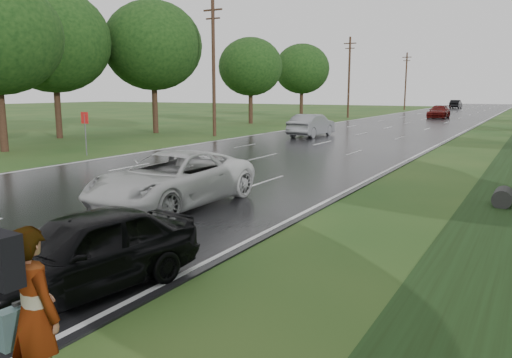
{
  "coord_description": "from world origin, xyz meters",
  "views": [
    {
      "loc": [
        12.31,
        -6.35,
        3.4
      ],
      "look_at": [
        6.44,
        3.94,
        1.3
      ],
      "focal_mm": 35.0,
      "sensor_mm": 36.0,
      "label": 1
    }
  ],
  "objects_px": {
    "road_sign": "(85,125)",
    "silver_sedan": "(312,125)",
    "dark_sedan": "(84,252)",
    "pedestrian": "(32,312)",
    "white_pickup": "(173,179)"
  },
  "relations": [
    {
      "from": "silver_sedan",
      "to": "pedestrian",
      "type": "bearing_deg",
      "value": 109.04
    },
    {
      "from": "road_sign",
      "to": "dark_sedan",
      "type": "height_order",
      "value": "road_sign"
    },
    {
      "from": "pedestrian",
      "to": "silver_sedan",
      "type": "relative_size",
      "value": 0.4
    },
    {
      "from": "white_pickup",
      "to": "silver_sedan",
      "type": "height_order",
      "value": "silver_sedan"
    },
    {
      "from": "road_sign",
      "to": "dark_sedan",
      "type": "relative_size",
      "value": 0.55
    },
    {
      "from": "road_sign",
      "to": "dark_sedan",
      "type": "bearing_deg",
      "value": -41.83
    },
    {
      "from": "pedestrian",
      "to": "white_pickup",
      "type": "relative_size",
      "value": 0.35
    },
    {
      "from": "pedestrian",
      "to": "silver_sedan",
      "type": "height_order",
      "value": "pedestrian"
    },
    {
      "from": "road_sign",
      "to": "white_pickup",
      "type": "relative_size",
      "value": 0.4
    },
    {
      "from": "pedestrian",
      "to": "dark_sedan",
      "type": "bearing_deg",
      "value": -48.16
    },
    {
      "from": "pedestrian",
      "to": "white_pickup",
      "type": "xyz_separation_m",
      "value": [
        -4.67,
        8.15,
        -0.2
      ]
    },
    {
      "from": "white_pickup",
      "to": "pedestrian",
      "type": "bearing_deg",
      "value": -59.29
    },
    {
      "from": "road_sign",
      "to": "silver_sedan",
      "type": "bearing_deg",
      "value": 69.39
    },
    {
      "from": "pedestrian",
      "to": "dark_sedan",
      "type": "relative_size",
      "value": 0.48
    },
    {
      "from": "white_pickup",
      "to": "silver_sedan",
      "type": "bearing_deg",
      "value": 104.36
    }
  ]
}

